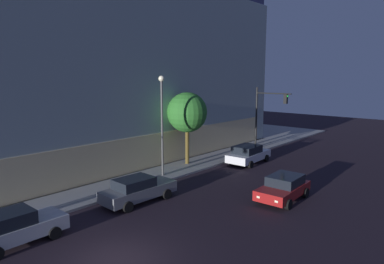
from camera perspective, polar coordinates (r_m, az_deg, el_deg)
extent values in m
plane|color=black|center=(15.44, -12.54, -20.46)|extent=(120.00, 120.00, 0.00)
cube|color=#4C4C51|center=(39.21, -15.43, -2.18)|extent=(31.94, 23.49, 0.15)
cube|color=#F8D999|center=(30.20, -3.66, -2.37)|extent=(28.38, 0.60, 2.78)
cube|color=#92A2A4|center=(38.48, -15.93, 9.34)|extent=(31.54, 23.09, 15.53)
cylinder|color=black|center=(35.84, 10.67, 2.24)|extent=(0.18, 0.18, 6.38)
cylinder|color=black|center=(34.79, 13.45, 6.28)|extent=(0.26, 3.67, 0.12)
cube|color=black|center=(34.27, 15.36, 5.32)|extent=(0.33, 0.33, 0.90)
sphere|color=green|center=(34.19, 15.65, 5.77)|extent=(0.18, 0.18, 0.18)
cylinder|color=#4B4B4B|center=(25.60, -5.00, 0.49)|extent=(0.16, 0.16, 7.15)
sphere|color=#F9EFC6|center=(25.31, -5.12, 8.85)|extent=(0.44, 0.44, 0.44)
cylinder|color=brown|center=(29.42, -0.80, -2.35)|extent=(0.34, 0.34, 3.09)
sphere|color=#2C7028|center=(28.98, -0.81, 3.30)|extent=(3.41, 3.41, 3.41)
cube|color=#B7BABF|center=(18.17, -26.99, -14.32)|extent=(4.14, 1.79, 0.68)
cube|color=black|center=(17.84, -28.09, -12.60)|extent=(1.87, 1.60, 0.62)
cube|color=#F9F4CC|center=(19.36, -21.96, -12.52)|extent=(0.12, 0.20, 0.12)
cube|color=#F9F4CC|center=(18.48, -20.42, -13.48)|extent=(0.12, 0.20, 0.12)
cylinder|color=black|center=(19.50, -24.35, -13.59)|extent=(0.61, 0.24, 0.60)
cylinder|color=black|center=(18.02, -21.92, -15.34)|extent=(0.61, 0.24, 0.60)
cube|color=slate|center=(21.45, -8.83, -9.75)|extent=(4.84, 1.92, 0.68)
cube|color=black|center=(21.05, -9.65, -8.35)|extent=(2.34, 1.66, 0.57)
cube|color=#F9F4CC|center=(23.25, -5.04, -8.17)|extent=(0.13, 0.20, 0.12)
cube|color=#F9F4CC|center=(22.51, -3.23, -8.74)|extent=(0.13, 0.20, 0.12)
cylinder|color=black|center=(23.09, -7.23, -9.21)|extent=(0.65, 0.26, 0.64)
cylinder|color=black|center=(21.82, -4.24, -10.27)|extent=(0.65, 0.26, 0.64)
cylinder|color=black|center=(21.45, -13.47, -10.86)|extent=(0.65, 0.26, 0.64)
cylinder|color=black|center=(20.07, -10.64, -12.18)|extent=(0.65, 0.26, 0.64)
cube|color=maroon|center=(22.26, 14.91, -9.36)|extent=(4.21, 2.05, 0.61)
cube|color=black|center=(22.35, 15.31, -7.71)|extent=(2.29, 1.79, 0.58)
cube|color=#F9F4CC|center=(20.29, 13.95, -11.17)|extent=(0.13, 0.20, 0.12)
cube|color=#F9F4CC|center=(20.77, 11.05, -10.58)|extent=(0.13, 0.20, 0.12)
cylinder|color=black|center=(20.88, 15.78, -11.54)|extent=(0.64, 0.26, 0.63)
cylinder|color=black|center=(21.66, 11.08, -10.59)|extent=(0.64, 0.26, 0.63)
cylinder|color=black|center=(23.14, 18.41, -9.60)|extent=(0.64, 0.26, 0.63)
cylinder|color=black|center=(23.84, 14.09, -8.84)|extent=(0.64, 0.26, 0.63)
cube|color=silver|center=(30.84, 9.44, -3.94)|extent=(4.78, 2.23, 0.67)
cube|color=black|center=(30.40, 9.15, -2.86)|extent=(2.57, 1.92, 0.64)
cube|color=#F9F4CC|center=(33.09, 10.48, -3.07)|extent=(0.13, 0.21, 0.12)
cube|color=#F9F4CC|center=(32.56, 12.34, -3.33)|extent=(0.13, 0.21, 0.12)
cylinder|color=black|center=(32.63, 9.15, -3.80)|extent=(0.63, 0.27, 0.62)
cylinder|color=black|center=(31.72, 12.29, -4.27)|extent=(0.63, 0.27, 0.62)
cylinder|color=black|center=(30.19, 6.41, -4.80)|extent=(0.63, 0.27, 0.62)
cylinder|color=black|center=(29.21, 9.73, -5.36)|extent=(0.63, 0.27, 0.62)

